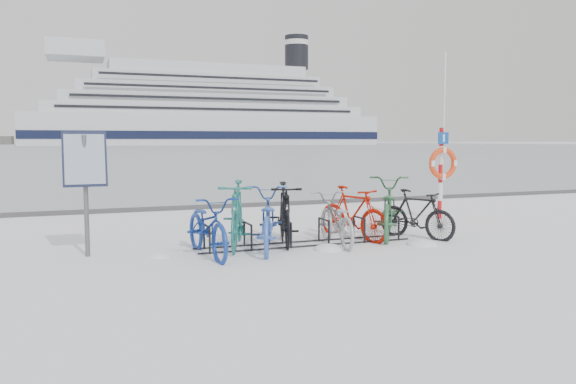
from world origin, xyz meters
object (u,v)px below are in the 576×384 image
Objects in this scene: info_board at (85,167)px; cruise_ferry at (207,114)px; bike_rack at (306,235)px; lifebuoy_station at (442,163)px.

cruise_ferry is (43.58, 190.05, 9.64)m from info_board.
lifebuoy_station is (4.30, 1.93, 1.14)m from bike_rack.
lifebuoy_station is at bearing -100.70° from cruise_ferry.
cruise_ferry reaches higher than bike_rack.
bike_rack is 3.92m from info_board.
cruise_ferry is at bearing 76.70° from info_board.
bike_rack is 194.76m from cruise_ferry.
bike_rack is 4.85m from lifebuoy_station.
info_board reaches higher than bike_rack.
cruise_ferry is at bearing 79.30° from lifebuoy_station.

